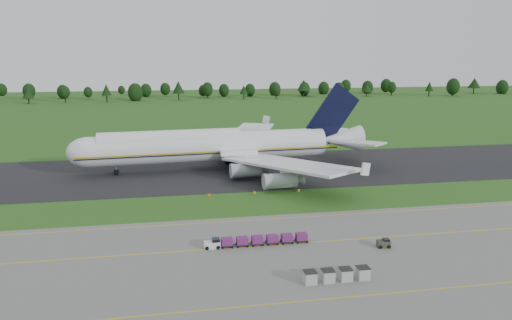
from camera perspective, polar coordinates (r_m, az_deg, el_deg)
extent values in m
plane|color=#265218|center=(98.70, -0.22, -4.96)|extent=(600.00, 600.00, 0.00)
cube|color=slate|center=(67.73, 5.00, -13.36)|extent=(300.00, 52.00, 0.06)
cube|color=black|center=(125.37, -2.48, -1.20)|extent=(300.00, 40.00, 0.08)
cube|color=#C4B10B|center=(78.35, 2.66, -9.62)|extent=(300.00, 0.25, 0.01)
cube|color=#C4B10B|center=(62.58, 6.50, -15.64)|extent=(300.00, 0.20, 0.01)
cube|color=#C4B10B|center=(89.34, 0.92, -6.80)|extent=(120.00, 0.20, 0.01)
cylinder|color=black|center=(315.92, -24.53, 6.18)|extent=(0.70, 0.70, 3.10)
cone|color=#183512|center=(315.57, -24.60, 6.95)|extent=(6.67, 6.67, 5.51)
cylinder|color=black|center=(312.96, -20.95, 6.51)|extent=(0.70, 0.70, 4.02)
sphere|color=#183512|center=(312.63, -21.01, 7.26)|extent=(5.78, 5.78, 5.78)
cylinder|color=black|center=(309.70, -16.68, 6.73)|extent=(0.70, 0.70, 3.81)
cone|color=#183512|center=(309.28, -16.74, 7.71)|extent=(5.77, 5.77, 6.78)
cylinder|color=black|center=(313.07, -13.60, 6.90)|extent=(0.70, 0.70, 3.18)
sphere|color=#183512|center=(312.80, -13.63, 7.50)|extent=(8.79, 8.79, 8.79)
cylinder|color=black|center=(311.24, -8.82, 7.16)|extent=(0.70, 0.70, 4.19)
cone|color=#183512|center=(310.79, -8.86, 8.23)|extent=(7.41, 7.41, 7.44)
cylinder|color=black|center=(321.49, -5.55, 7.37)|extent=(0.70, 0.70, 3.76)
sphere|color=#183512|center=(321.19, -5.57, 8.06)|extent=(6.86, 6.86, 6.86)
cylinder|color=black|center=(314.89, -1.40, 7.26)|extent=(0.70, 0.70, 3.11)
cone|color=#183512|center=(314.54, -1.40, 8.05)|extent=(5.32, 5.32, 5.54)
cylinder|color=black|center=(318.37, 2.32, 7.34)|extent=(0.70, 0.70, 3.45)
sphere|color=#183512|center=(318.08, 2.33, 7.98)|extent=(5.66, 5.66, 5.66)
cylinder|color=black|center=(333.30, 5.45, 7.57)|extent=(0.70, 0.70, 4.03)
cone|color=#183512|center=(332.89, 5.47, 8.53)|extent=(8.56, 8.56, 7.16)
cylinder|color=black|center=(325.77, 9.47, 7.32)|extent=(0.70, 0.70, 3.72)
sphere|color=#183512|center=(325.47, 9.50, 7.99)|extent=(6.72, 6.72, 6.72)
cylinder|color=black|center=(342.22, 12.51, 7.36)|extent=(0.70, 0.70, 2.91)
cone|color=#183512|center=(341.92, 12.54, 8.04)|extent=(6.93, 6.93, 5.18)
cylinder|color=black|center=(353.56, 15.22, 7.43)|extent=(0.70, 0.70, 3.58)
sphere|color=#183512|center=(353.30, 15.26, 8.03)|extent=(5.80, 5.80, 5.80)
cylinder|color=black|center=(354.09, 19.15, 7.18)|extent=(0.70, 0.70, 3.48)
cone|color=#183512|center=(353.74, 19.21, 7.96)|extent=(5.29, 5.29, 6.19)
cylinder|color=black|center=(362.50, 21.55, 7.16)|extent=(0.70, 0.70, 4.07)
sphere|color=#183512|center=(362.21, 21.60, 7.81)|extent=(8.57, 8.57, 8.57)
cylinder|color=black|center=(387.01, 23.62, 7.25)|extent=(0.70, 0.70, 3.99)
cone|color=#183512|center=(386.66, 23.69, 8.07)|extent=(8.77, 8.77, 7.09)
cylinder|color=black|center=(394.97, 26.27, 7.02)|extent=(0.70, 0.70, 2.88)
sphere|color=#183512|center=(394.77, 26.31, 7.45)|extent=(8.17, 8.17, 8.17)
cylinder|color=silver|center=(125.72, -5.14, 1.52)|extent=(59.15, 11.01, 7.30)
cylinder|color=silver|center=(124.29, -9.78, 2.08)|extent=(34.76, 7.87, 5.69)
sphere|color=silver|center=(124.75, -18.61, 0.84)|extent=(7.30, 7.30, 7.30)
cone|color=silver|center=(135.36, 9.65, 2.39)|extent=(11.57, 7.63, 6.93)
cube|color=gold|center=(122.27, -4.87, 0.93)|extent=(64.76, 4.17, 0.35)
cube|color=silver|center=(110.43, 3.45, -0.44)|extent=(25.86, 34.98, 0.56)
cube|color=silver|center=(147.14, -1.06, 2.79)|extent=(22.49, 35.74, 0.56)
cylinder|color=gray|center=(115.27, -1.16, -1.17)|extent=(7.29, 3.69, 3.24)
cylinder|color=gray|center=(106.02, 2.77, -2.39)|extent=(7.29, 3.69, 3.24)
cylinder|color=gray|center=(139.73, -3.49, 1.20)|extent=(7.29, 3.69, 3.24)
cylinder|color=gray|center=(151.40, -2.45, 2.08)|extent=(7.29, 3.69, 3.24)
cube|color=black|center=(133.38, 8.76, 5.24)|extent=(14.79, 1.49, 16.28)
cube|color=silver|center=(129.14, 11.62, 1.97)|extent=(12.21, 13.96, 0.46)
cube|color=silver|center=(142.79, 9.00, 3.05)|extent=(11.17, 14.25, 0.46)
cylinder|color=slate|center=(125.36, -15.69, -1.15)|extent=(0.36, 0.36, 2.23)
cylinder|color=black|center=(125.47, -15.68, -1.35)|extent=(1.37, 0.99, 1.32)
cylinder|color=slate|center=(123.39, -1.98, -0.90)|extent=(0.36, 0.36, 2.23)
cylinder|color=black|center=(123.49, -1.98, -1.11)|extent=(1.37, 0.99, 1.32)
cylinder|color=slate|center=(132.11, -2.81, -0.02)|extent=(0.36, 0.36, 2.23)
cylinder|color=black|center=(132.20, -2.80, -0.22)|extent=(1.37, 0.99, 1.32)
cube|color=silver|center=(77.08, -5.03, -9.63)|extent=(2.45, 1.32, 1.03)
cylinder|color=black|center=(76.50, -5.62, -10.00)|extent=(0.56, 0.21, 0.56)
cube|color=black|center=(77.37, -3.34, -9.66)|extent=(1.88, 1.41, 0.11)
cube|color=#5D1B5B|center=(77.16, -3.34, -9.27)|extent=(1.69, 1.32, 1.03)
cylinder|color=black|center=(76.75, -3.84, -9.99)|extent=(0.32, 0.14, 0.32)
cube|color=black|center=(77.66, -1.59, -9.56)|extent=(1.88, 1.41, 0.11)
cube|color=#5D1B5B|center=(77.46, -1.59, -9.17)|extent=(1.69, 1.32, 1.03)
cylinder|color=black|center=(77.02, -2.08, -9.89)|extent=(0.32, 0.14, 0.32)
cube|color=black|center=(78.03, 0.14, -9.45)|extent=(1.88, 1.41, 0.11)
cube|color=#5D1B5B|center=(77.82, 0.14, -9.06)|extent=(1.69, 1.32, 1.03)
cylinder|color=black|center=(77.37, -0.33, -9.78)|extent=(0.32, 0.14, 0.32)
cube|color=black|center=(78.46, 1.85, -9.33)|extent=(1.88, 1.41, 0.11)
cube|color=#5D1B5B|center=(78.25, 1.85, -8.94)|extent=(1.69, 1.32, 1.03)
cylinder|color=black|center=(77.78, 1.40, -9.66)|extent=(0.32, 0.14, 0.32)
cube|color=black|center=(78.96, 3.54, -9.20)|extent=(1.88, 1.41, 0.11)
cube|color=#5D1B5B|center=(78.76, 3.55, -8.82)|extent=(1.69, 1.32, 1.03)
cylinder|color=black|center=(78.26, 3.11, -9.53)|extent=(0.32, 0.14, 0.32)
cube|color=black|center=(79.53, 5.21, -9.07)|extent=(1.88, 1.41, 0.11)
cube|color=#5D1B5B|center=(79.32, 5.21, -8.69)|extent=(1.69, 1.32, 1.03)
cylinder|color=black|center=(78.81, 4.80, -9.40)|extent=(0.32, 0.14, 0.32)
cylinder|color=black|center=(77.17, -5.03, -9.79)|extent=(0.56, 0.21, 0.56)
cube|color=#303827|center=(79.52, 14.37, -9.27)|extent=(2.01, 1.29, 1.06)
cylinder|color=black|center=(78.85, 14.08, -9.64)|extent=(0.54, 0.19, 0.54)
cylinder|color=black|center=(80.37, 14.63, -9.25)|extent=(0.54, 0.19, 0.54)
cube|color=#A0A0A0|center=(66.30, 6.19, -13.21)|extent=(1.55, 1.55, 1.55)
cube|color=black|center=(65.96, 6.21, -12.57)|extent=(1.64, 1.64, 0.08)
cube|color=#A0A0A0|center=(66.98, 8.21, -12.99)|extent=(1.55, 1.55, 1.55)
cube|color=black|center=(66.64, 8.24, -12.36)|extent=(1.64, 1.64, 0.08)
cube|color=#A0A0A0|center=(67.73, 10.19, -12.76)|extent=(1.55, 1.55, 1.55)
cube|color=black|center=(67.40, 10.22, -12.14)|extent=(1.64, 1.64, 0.08)
cube|color=#A0A0A0|center=(68.56, 12.11, -12.53)|extent=(1.55, 1.55, 1.55)
cube|color=black|center=(68.23, 12.15, -11.91)|extent=(1.64, 1.64, 0.08)
cube|color=#FF6B08|center=(103.51, -5.38, -4.02)|extent=(0.50, 0.12, 0.60)
cube|color=black|center=(103.59, -5.38, -4.17)|extent=(0.30, 0.30, 0.04)
cube|color=#FF6B08|center=(104.71, -0.15, -3.77)|extent=(0.50, 0.12, 0.60)
cube|color=black|center=(104.79, -0.15, -3.92)|extent=(0.30, 0.30, 0.04)
cube|color=#FF6B08|center=(106.76, 4.91, -3.50)|extent=(0.50, 0.12, 0.60)
cube|color=black|center=(106.83, 4.91, -3.64)|extent=(0.30, 0.30, 0.04)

